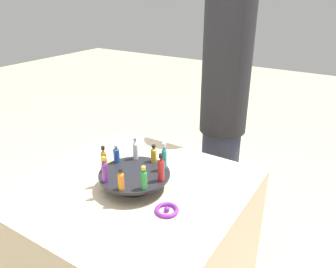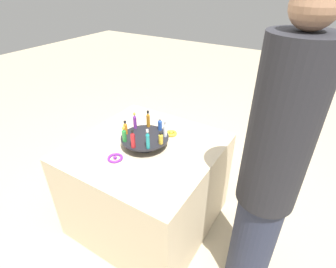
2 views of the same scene
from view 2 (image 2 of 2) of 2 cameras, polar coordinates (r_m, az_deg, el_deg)
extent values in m
plane|color=tan|center=(2.26, -4.12, -17.58)|extent=(12.00, 12.00, 0.00)
cube|color=beige|center=(2.01, -4.51, -10.97)|extent=(0.95, 0.95, 0.71)
cylinder|color=black|center=(1.78, -4.98, -2.47)|extent=(0.17, 0.17, 0.01)
cylinder|color=black|center=(1.77, -5.02, -1.63)|extent=(0.09, 0.09, 0.05)
cylinder|color=black|center=(1.75, -5.07, -0.74)|extent=(0.32, 0.32, 0.01)
cylinder|color=silver|center=(1.72, -0.62, 0.67)|extent=(0.03, 0.03, 0.08)
cone|color=silver|center=(1.70, -0.63, 2.06)|extent=(0.02, 0.02, 0.02)
cylinder|color=#B2B2B7|center=(1.69, -0.63, 2.53)|extent=(0.02, 0.02, 0.01)
cylinder|color=#234CAD|center=(1.80, -1.76, 1.88)|extent=(0.03, 0.03, 0.07)
cone|color=#234CAD|center=(1.78, -1.78, 3.00)|extent=(0.03, 0.03, 0.01)
cylinder|color=silver|center=(1.78, -1.78, 3.37)|extent=(0.02, 0.02, 0.01)
cylinder|color=#AD6B19|center=(1.84, -4.32, 2.84)|extent=(0.03, 0.03, 0.09)
cone|color=#AD6B19|center=(1.81, -4.39, 4.33)|extent=(0.02, 0.02, 0.02)
cylinder|color=black|center=(1.81, -4.41, 4.83)|extent=(0.02, 0.02, 0.02)
cylinder|color=#702D93|center=(1.83, -7.20, 2.46)|extent=(0.02, 0.02, 0.09)
cone|color=#702D93|center=(1.81, -7.31, 3.90)|extent=(0.02, 0.02, 0.02)
cylinder|color=gold|center=(1.80, -7.35, 4.39)|extent=(0.02, 0.02, 0.02)
cylinder|color=orange|center=(1.78, -9.23, 1.05)|extent=(0.03, 0.03, 0.07)
cone|color=orange|center=(1.76, -9.34, 2.23)|extent=(0.03, 0.03, 0.02)
cylinder|color=black|center=(1.75, -9.38, 2.62)|extent=(0.02, 0.02, 0.01)
cylinder|color=#288438|center=(1.70, -9.49, -0.47)|extent=(0.03, 0.03, 0.07)
cone|color=#288438|center=(1.67, -9.63, 0.85)|extent=(0.03, 0.03, 0.02)
cylinder|color=gold|center=(1.67, -9.67, 1.28)|extent=(0.02, 0.02, 0.01)
cylinder|color=#B21E23|center=(1.63, -7.64, -1.49)|extent=(0.03, 0.03, 0.09)
cone|color=#B21E23|center=(1.60, -7.78, 0.17)|extent=(0.03, 0.03, 0.02)
cylinder|color=black|center=(1.59, -7.83, 0.73)|extent=(0.02, 0.02, 0.02)
cylinder|color=teal|center=(1.61, -4.42, -1.66)|extent=(0.02, 0.02, 0.09)
cone|color=teal|center=(1.58, -4.50, 0.10)|extent=(0.02, 0.02, 0.02)
cylinder|color=silver|center=(1.57, -4.53, 0.69)|extent=(0.02, 0.02, 0.02)
cylinder|color=gold|center=(1.65, -1.58, -1.18)|extent=(0.03, 0.03, 0.06)
cone|color=gold|center=(1.63, -1.60, -0.08)|extent=(0.03, 0.03, 0.01)
cylinder|color=black|center=(1.63, -1.60, 0.29)|extent=(0.02, 0.02, 0.01)
torus|color=gold|center=(1.90, 0.73, 0.15)|extent=(0.08, 0.08, 0.02)
sphere|color=gold|center=(1.90, 0.73, 0.26)|extent=(0.03, 0.03, 0.03)
torus|color=purple|center=(1.69, -11.43, -5.14)|extent=(0.10, 0.10, 0.02)
sphere|color=purple|center=(1.69, -11.45, -5.05)|extent=(0.02, 0.02, 0.02)
cylinder|color=#282D42|center=(1.74, 17.88, -21.32)|extent=(0.25, 0.25, 0.71)
cylinder|color=#232328|center=(1.25, 23.53, 0.81)|extent=(0.29, 0.29, 0.82)
sphere|color=#A87A5B|center=(1.11, 29.33, 23.27)|extent=(0.17, 0.17, 0.17)
camera|label=1|loc=(1.94, -49.60, 16.05)|focal=35.00mm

